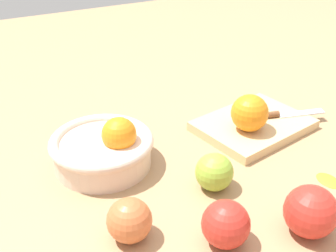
{
  "coord_description": "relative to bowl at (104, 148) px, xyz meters",
  "views": [
    {
      "loc": [
        -0.39,
        -0.57,
        0.49
      ],
      "look_at": [
        -0.04,
        0.12,
        0.04
      ],
      "focal_mm": 46.5,
      "sensor_mm": 36.0,
      "label": 1
    }
  ],
  "objects": [
    {
      "name": "apple_front_left",
      "position": [
        0.15,
        -0.16,
        -0.0
      ],
      "size": [
        0.07,
        0.07,
        0.07
      ],
      "primitive_type": "sphere",
      "color": "#8EB738",
      "rests_on": "ground_plane"
    },
    {
      "name": "apple_front_left_2",
      "position": [
        -0.03,
        -0.2,
        -0.0
      ],
      "size": [
        0.07,
        0.07,
        0.07
      ],
      "primitive_type": "sphere",
      "color": "#CC6638",
      "rests_on": "ground_plane"
    },
    {
      "name": "orange_on_board",
      "position": [
        0.31,
        -0.04,
        0.02
      ],
      "size": [
        0.08,
        0.08,
        0.08
      ],
      "primitive_type": "sphere",
      "color": "orange",
      "rests_on": "cutting_board"
    },
    {
      "name": "cutting_board",
      "position": [
        0.34,
        -0.02,
        -0.03
      ],
      "size": [
        0.27,
        0.22,
        0.02
      ],
      "primitive_type": "cube",
      "rotation": [
        0.0,
        0.0,
        0.19
      ],
      "color": "#DBB77F",
      "rests_on": "ground_plane"
    },
    {
      "name": "knife",
      "position": [
        0.41,
        -0.03,
        -0.01
      ],
      "size": [
        0.15,
        0.05,
        0.01
      ],
      "color": "silver",
      "rests_on": "cutting_board"
    },
    {
      "name": "apple_front_right",
      "position": [
        0.22,
        -0.32,
        0.0
      ],
      "size": [
        0.08,
        0.08,
        0.08
      ],
      "primitive_type": "sphere",
      "color": "red",
      "rests_on": "ground_plane"
    },
    {
      "name": "apple_front_left_3",
      "position": [
        0.09,
        -0.28,
        -0.0
      ],
      "size": [
        0.07,
        0.07,
        0.07
      ],
      "primitive_type": "sphere",
      "color": "red",
      "rests_on": "ground_plane"
    },
    {
      "name": "bowl",
      "position": [
        0.0,
        0.0,
        0.0
      ],
      "size": [
        0.2,
        0.2,
        0.1
      ],
      "color": "beige",
      "rests_on": "ground_plane"
    },
    {
      "name": "citrus_peel",
      "position": [
        0.35,
        -0.24,
        -0.03
      ],
      "size": [
        0.04,
        0.05,
        0.01
      ],
      "primitive_type": "ellipsoid",
      "rotation": [
        0.0,
        0.0,
        1.56
      ],
      "color": "orange",
      "rests_on": "ground_plane"
    },
    {
      "name": "ground_plane",
      "position": [
        0.18,
        -0.11,
        -0.04
      ],
      "size": [
        2.4,
        2.4,
        0.0
      ],
      "primitive_type": "plane",
      "color": "tan"
    }
  ]
}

